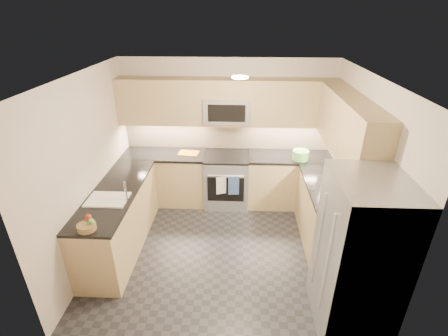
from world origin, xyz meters
TOP-DOWN VIEW (x-y plane):
  - floor at (0.00, 0.00)m, footprint 3.60×3.20m
  - ceiling at (0.00, 0.00)m, footprint 3.60×3.20m
  - wall_back at (0.00, 1.60)m, footprint 3.60×0.02m
  - wall_front at (0.00, -1.60)m, footprint 3.60×0.02m
  - wall_left at (-1.80, 0.00)m, footprint 0.02×3.20m
  - wall_right at (1.80, 0.00)m, footprint 0.02×3.20m
  - base_cab_back_left at (-1.09, 1.30)m, footprint 1.42×0.60m
  - base_cab_back_right at (1.09, 1.30)m, footprint 1.42×0.60m
  - base_cab_right at (1.50, 0.15)m, footprint 0.60×1.70m
  - base_cab_peninsula at (-1.50, 0.00)m, footprint 0.60×2.00m
  - countertop_back_left at (-1.09, 1.30)m, footprint 1.42×0.63m
  - countertop_back_right at (1.09, 1.30)m, footprint 1.42×0.63m
  - countertop_right at (1.50, 0.15)m, footprint 0.63×1.70m
  - countertop_peninsula at (-1.50, 0.00)m, footprint 0.63×2.00m
  - upper_cab_back at (0.00, 1.43)m, footprint 3.60×0.35m
  - upper_cab_right at (1.62, 0.28)m, footprint 0.35×1.95m
  - backsplash_back at (0.00, 1.60)m, footprint 3.60×0.01m
  - backsplash_right at (1.80, 0.45)m, footprint 0.01×2.30m
  - gas_range at (0.00, 1.28)m, footprint 0.76×0.65m
  - range_cooktop at (0.00, 1.28)m, footprint 0.76×0.65m
  - oven_door_glass at (0.00, 0.95)m, footprint 0.62×0.02m
  - oven_handle at (0.00, 0.93)m, footprint 0.60×0.02m
  - microwave at (0.00, 1.40)m, footprint 0.76×0.40m
  - microwave_door at (0.00, 1.20)m, footprint 0.60×0.01m
  - refrigerator at (1.45, -1.15)m, footprint 0.70×0.90m
  - fridge_handle_left at (1.08, -1.33)m, footprint 0.02×0.02m
  - fridge_handle_right at (1.08, -0.97)m, footprint 0.02×0.02m
  - sink_basin at (-1.50, -0.25)m, footprint 0.52×0.38m
  - faucet at (-1.24, -0.25)m, footprint 0.03×0.03m
  - utensil_bowl at (1.23, 1.17)m, footprint 0.28×0.28m
  - cutting_board at (-0.66, 1.32)m, footprint 0.37×0.28m
  - fruit_basket at (-1.50, -0.88)m, footprint 0.24×0.24m
  - fruit_apple at (-1.50, -0.80)m, footprint 0.07×0.07m
  - fruit_pear at (-1.44, -0.87)m, footprint 0.06×0.06m
  - dish_towel_check at (-0.07, 0.91)m, footprint 0.16×0.07m
  - dish_towel_blue at (0.13, 0.91)m, footprint 0.18×0.03m

SIDE VIEW (x-z plane):
  - floor at x=0.00m, z-range 0.00..0.00m
  - base_cab_back_left at x=-1.09m, z-range 0.00..0.90m
  - base_cab_back_right at x=1.09m, z-range 0.00..0.90m
  - base_cab_right at x=1.50m, z-range 0.00..0.90m
  - base_cab_peninsula at x=-1.50m, z-range 0.00..0.90m
  - oven_door_glass at x=0.00m, z-range 0.22..0.68m
  - gas_range at x=0.00m, z-range 0.00..0.91m
  - dish_towel_check at x=-0.07m, z-range 0.39..0.71m
  - dish_towel_blue at x=0.13m, z-range 0.38..0.72m
  - oven_handle at x=0.00m, z-range 0.71..0.73m
  - sink_basin at x=-1.50m, z-range 0.80..0.96m
  - refrigerator at x=1.45m, z-range 0.00..1.80m
  - range_cooktop at x=0.00m, z-range 0.90..0.93m
  - countertop_back_left at x=-1.09m, z-range 0.90..0.94m
  - countertop_back_right at x=1.09m, z-range 0.90..0.94m
  - countertop_right at x=1.50m, z-range 0.90..0.94m
  - countertop_peninsula at x=-1.50m, z-range 0.90..0.94m
  - cutting_board at x=-0.66m, z-range 0.94..0.95m
  - fridge_handle_left at x=1.08m, z-range 0.35..1.55m
  - fridge_handle_right at x=1.08m, z-range 0.35..1.55m
  - fruit_basket at x=-1.50m, z-range 0.94..1.02m
  - utensil_bowl at x=1.23m, z-range 0.94..1.09m
  - fruit_apple at x=-1.50m, z-range 1.02..1.09m
  - fruit_pear at x=-1.44m, z-range 1.02..1.09m
  - faucet at x=-1.24m, z-range 0.94..1.22m
  - backsplash_back at x=0.00m, z-range 0.94..1.45m
  - backsplash_right at x=1.80m, z-range 0.94..1.45m
  - wall_back at x=0.00m, z-range 0.00..2.50m
  - wall_front at x=0.00m, z-range 0.00..2.50m
  - wall_left at x=-1.80m, z-range 0.00..2.50m
  - wall_right at x=1.80m, z-range 0.00..2.50m
  - microwave at x=0.00m, z-range 1.50..1.90m
  - microwave_door at x=0.00m, z-range 1.56..1.84m
  - upper_cab_back at x=0.00m, z-range 1.45..2.20m
  - upper_cab_right at x=1.62m, z-range 1.45..2.20m
  - ceiling at x=0.00m, z-range 2.49..2.51m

